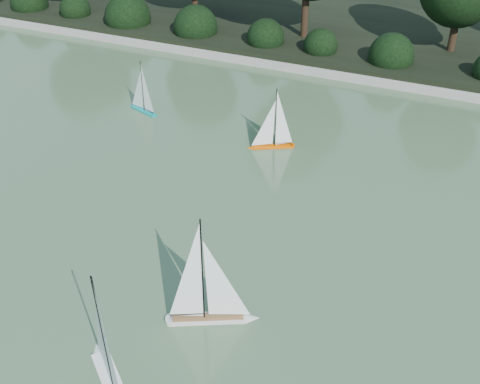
# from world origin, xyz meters

# --- Properties ---
(ground) EXTENTS (80.00, 80.00, 0.00)m
(ground) POSITION_xyz_m (0.00, 0.00, 0.00)
(ground) COLOR #364D2E
(ground) RESTS_ON ground
(pond_coping) EXTENTS (40.00, 0.35, 0.18)m
(pond_coping) POSITION_xyz_m (0.00, 9.00, 0.09)
(pond_coping) COLOR gray
(pond_coping) RESTS_ON ground
(far_bank) EXTENTS (40.00, 8.00, 0.30)m
(far_bank) POSITION_xyz_m (0.00, 13.00, 0.15)
(far_bank) COLOR black
(far_bank) RESTS_ON ground
(shrub_hedge) EXTENTS (29.10, 1.10, 1.10)m
(shrub_hedge) POSITION_xyz_m (0.00, 9.90, 0.45)
(shrub_hedge) COLOR black
(shrub_hedge) RESTS_ON ground
(sailboat_white_a) EXTENTS (1.20, 1.01, 1.91)m
(sailboat_white_a) POSITION_xyz_m (-1.12, -1.43, 0.30)
(sailboat_white_a) COLOR white
(sailboat_white_a) RESTS_ON ground
(sailboat_white_b) EXTENTS (1.22, 0.75, 1.76)m
(sailboat_white_b) POSITION_xyz_m (-0.42, 0.02, 0.27)
(sailboat_white_b) COLOR beige
(sailboat_white_b) RESTS_ON ground
(sailboat_orange) EXTENTS (0.93, 0.60, 1.36)m
(sailboat_orange) POSITION_xyz_m (-1.59, 4.84, 0.21)
(sailboat_orange) COLOR #EC5500
(sailboat_orange) RESTS_ON ground
(sailboat_teal) EXTENTS (0.92, 0.44, 1.28)m
(sailboat_teal) POSITION_xyz_m (-4.90, 5.26, 0.20)
(sailboat_teal) COLOR #068C86
(sailboat_teal) RESTS_ON ground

